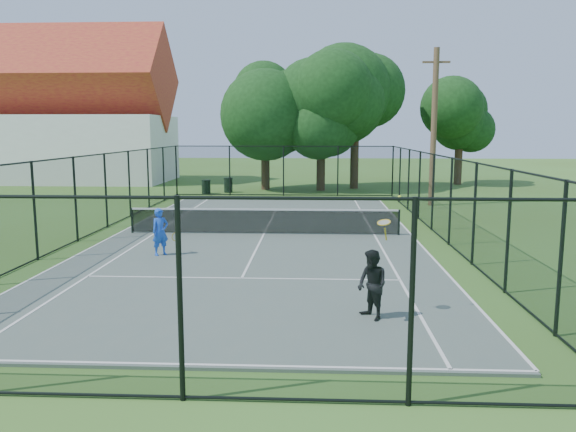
{
  "coord_description": "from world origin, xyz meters",
  "views": [
    {
      "loc": [
        1.9,
        -20.58,
        3.88
      ],
      "look_at": [
        1.05,
        -3.0,
        1.2
      ],
      "focal_mm": 35.0,
      "sensor_mm": 36.0,
      "label": 1
    }
  ],
  "objects_px": {
    "utility_pole": "(434,127)",
    "player_black": "(372,285)",
    "trash_bin_left": "(206,187)",
    "tennis_net": "(264,220)",
    "player_blue": "(160,232)",
    "trash_bin_right": "(228,185)"
  },
  "relations": [
    {
      "from": "trash_bin_right",
      "to": "player_blue",
      "type": "distance_m",
      "value": 18.41
    },
    {
      "from": "utility_pole",
      "to": "player_black",
      "type": "xyz_separation_m",
      "value": [
        -4.92,
        -18.45,
        -3.3
      ]
    },
    {
      "from": "trash_bin_left",
      "to": "utility_pole",
      "type": "relative_size",
      "value": 0.11
    },
    {
      "from": "player_black",
      "to": "trash_bin_left",
      "type": "bearing_deg",
      "value": 108.83
    },
    {
      "from": "trash_bin_right",
      "to": "trash_bin_left",
      "type": "bearing_deg",
      "value": -148.7
    },
    {
      "from": "utility_pole",
      "to": "player_black",
      "type": "distance_m",
      "value": 19.37
    },
    {
      "from": "player_blue",
      "to": "player_black",
      "type": "height_order",
      "value": "player_black"
    },
    {
      "from": "trash_bin_left",
      "to": "player_blue",
      "type": "xyz_separation_m",
      "value": [
        2.01,
        -17.62,
        0.35
      ]
    },
    {
      "from": "trash_bin_left",
      "to": "player_black",
      "type": "height_order",
      "value": "player_black"
    },
    {
      "from": "player_black",
      "to": "trash_bin_right",
      "type": "bearing_deg",
      "value": 105.5
    },
    {
      "from": "trash_bin_left",
      "to": "trash_bin_right",
      "type": "relative_size",
      "value": 0.92
    },
    {
      "from": "tennis_net",
      "to": "player_black",
      "type": "bearing_deg",
      "value": -71.96
    },
    {
      "from": "utility_pole",
      "to": "player_black",
      "type": "relative_size",
      "value": 3.22
    },
    {
      "from": "trash_bin_left",
      "to": "tennis_net",
      "type": "bearing_deg",
      "value": -70.63
    },
    {
      "from": "tennis_net",
      "to": "utility_pole",
      "type": "distance_m",
      "value": 12.54
    },
    {
      "from": "player_blue",
      "to": "trash_bin_right",
      "type": "bearing_deg",
      "value": 92.31
    },
    {
      "from": "tennis_net",
      "to": "utility_pole",
      "type": "xyz_separation_m",
      "value": [
        7.99,
        9.0,
        3.51
      ]
    },
    {
      "from": "trash_bin_left",
      "to": "player_blue",
      "type": "height_order",
      "value": "player_blue"
    },
    {
      "from": "trash_bin_right",
      "to": "player_blue",
      "type": "relative_size",
      "value": 0.64
    },
    {
      "from": "trash_bin_right",
      "to": "tennis_net",
      "type": "bearing_deg",
      "value": -76.16
    },
    {
      "from": "player_blue",
      "to": "player_black",
      "type": "bearing_deg",
      "value": -43.81
    },
    {
      "from": "tennis_net",
      "to": "trash_bin_left",
      "type": "distance_m",
      "value": 14.71
    }
  ]
}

